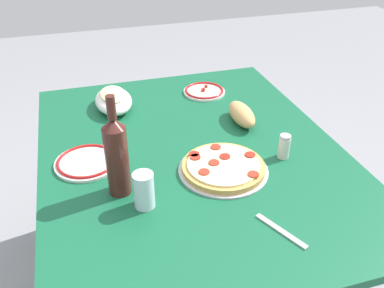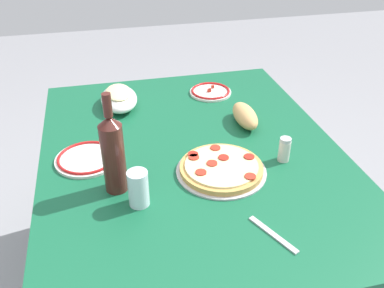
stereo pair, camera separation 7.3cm
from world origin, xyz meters
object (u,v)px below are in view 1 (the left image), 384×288
at_px(side_plate_near, 87,162).
at_px(bread_loaf, 242,114).
at_px(pepperoni_pizza, 223,167).
at_px(spice_shaker, 284,146).
at_px(wine_bottle, 117,155).
at_px(dining_table, 192,176).
at_px(baked_pasta_dish, 113,99).
at_px(side_plate_far, 204,91).
at_px(water_glass, 144,190).

relative_size(side_plate_near, bread_loaf, 1.14).
xyz_separation_m(pepperoni_pizza, spice_shaker, (0.02, -0.23, 0.03)).
bearing_deg(wine_bottle, pepperoni_pizza, -88.39).
distance_m(pepperoni_pizza, bread_loaf, 0.34).
bearing_deg(dining_table, wine_bottle, 118.87).
bearing_deg(baked_pasta_dish, side_plate_far, -85.31).
height_order(baked_pasta_dish, spice_shaker, spice_shaker).
xyz_separation_m(water_glass, side_plate_near, (0.27, 0.15, -0.05)).
bearing_deg(wine_bottle, bread_loaf, -60.49).
bearing_deg(side_plate_near, wine_bottle, -154.02).
relative_size(water_glass, side_plate_near, 0.52).
bearing_deg(side_plate_near, spice_shaker, -103.05).
bearing_deg(side_plate_far, side_plate_near, 126.96).
height_order(pepperoni_pizza, baked_pasta_dish, baked_pasta_dish).
height_order(dining_table, side_plate_far, side_plate_far).
bearing_deg(bread_loaf, spice_shaker, -170.31).
xyz_separation_m(baked_pasta_dish, water_glass, (-0.65, -0.00, 0.02)).
relative_size(dining_table, baked_pasta_dish, 5.53).
bearing_deg(spice_shaker, side_plate_near, 76.95).
bearing_deg(pepperoni_pizza, wine_bottle, 91.61).
bearing_deg(water_glass, side_plate_far, -30.76).
bearing_deg(pepperoni_pizza, side_plate_near, 68.42).
height_order(pepperoni_pizza, wine_bottle, wine_bottle).
height_order(pepperoni_pizza, bread_loaf, bread_loaf).
distance_m(dining_table, wine_bottle, 0.40).
height_order(side_plate_near, bread_loaf, bread_loaf).
bearing_deg(dining_table, pepperoni_pizza, -155.42).
distance_m(bread_loaf, spice_shaker, 0.27).
relative_size(pepperoni_pizza, side_plate_near, 1.37).
bearing_deg(baked_pasta_dish, side_plate_near, 159.46).
xyz_separation_m(pepperoni_pizza, wine_bottle, (-0.01, 0.34, 0.12)).
bearing_deg(wine_bottle, spice_shaker, -87.28).
distance_m(side_plate_far, bread_loaf, 0.30).
bearing_deg(water_glass, wine_bottle, 33.81).
bearing_deg(spice_shaker, side_plate_far, 10.26).
bearing_deg(baked_pasta_dish, pepperoni_pizza, -152.67).
relative_size(dining_table, bread_loaf, 6.96).
bearing_deg(water_glass, dining_table, -42.06).
distance_m(dining_table, baked_pasta_dish, 0.49).
distance_m(wine_bottle, water_glass, 0.13).
height_order(baked_pasta_dish, side_plate_far, baked_pasta_dish).
relative_size(dining_table, wine_bottle, 4.08).
xyz_separation_m(dining_table, baked_pasta_dish, (0.41, 0.22, 0.15)).
height_order(wine_bottle, side_plate_near, wine_bottle).
relative_size(wine_bottle, bread_loaf, 1.71).
xyz_separation_m(water_glass, spice_shaker, (0.11, -0.51, -0.01)).
height_order(dining_table, side_plate_near, side_plate_near).
relative_size(water_glass, spice_shaker, 1.31).
distance_m(side_plate_near, side_plate_far, 0.69).
bearing_deg(side_plate_near, water_glass, -151.30).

